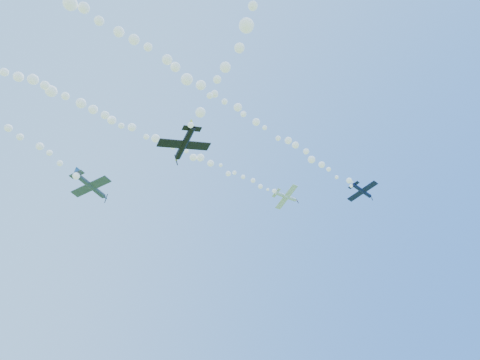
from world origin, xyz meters
TOP-DOWN VIEW (x-y plane):
  - plane_white at (18.81, -1.34)m, footprint 6.42×6.33m
  - smoke_trail_white at (-18.23, -0.32)m, footprint 70.31×4.18m
  - plane_navy at (26.08, -14.29)m, footprint 6.07×6.38m
  - smoke_trail_navy at (-8.94, -16.76)m, footprint 66.45×6.73m
  - plane_grey at (-16.40, 10.53)m, footprint 7.74×8.20m
  - plane_black at (-11.18, -13.92)m, footprint 7.05×6.93m

SIDE VIEW (x-z plane):
  - plane_black at x=-11.18m, z-range 38.61..41.19m
  - plane_grey at x=-16.40m, z-range 45.21..48.03m
  - smoke_trail_navy at x=-8.94m, z-range 48.16..50.61m
  - plane_navy at x=26.08m, z-range 48.58..50.58m
  - smoke_trail_white at x=-18.23m, z-range 51.42..54.15m
  - plane_white at x=18.81m, z-range 51.95..54.26m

